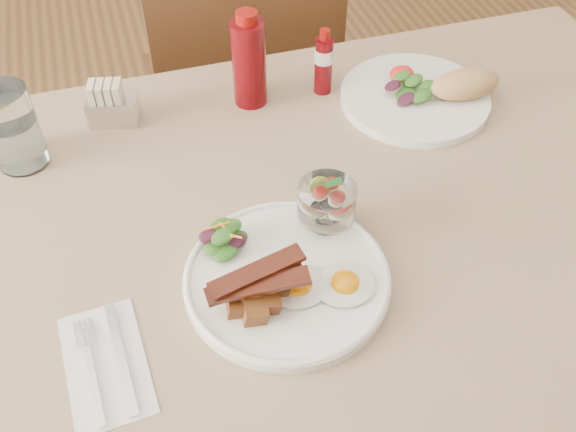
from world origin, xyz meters
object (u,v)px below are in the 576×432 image
main_plate (287,279)px  ketchup_bottle (249,62)px  table (338,247)px  chair_far (242,88)px  hot_sauce_bottle (324,62)px  second_plate (426,93)px  fruit_cup (327,201)px  sugar_caddy (111,106)px  water_glass (14,132)px

main_plate → ketchup_bottle: size_ratio=1.61×
table → chair_far: chair_far is taller
table → hot_sauce_bottle: (0.07, 0.30, 0.15)m
second_plate → hot_sauce_bottle: hot_sauce_bottle is taller
main_plate → ketchup_bottle: ketchup_bottle is taller
fruit_cup → ketchup_bottle: 0.34m
chair_far → sugar_caddy: bearing=-131.2°
chair_far → ketchup_bottle: size_ratio=5.34×
table → sugar_caddy: sugar_caddy is taller
fruit_cup → water_glass: bearing=145.1°
table → water_glass: water_glass is taller
water_glass → fruit_cup: bearing=-34.9°
table → water_glass: bearing=150.9°
fruit_cup → second_plate: 0.37m
fruit_cup → hot_sauce_bottle: (0.11, 0.33, -0.00)m
sugar_caddy → fruit_cup: bearing=-39.7°
main_plate → fruit_cup: fruit_cup is taller
table → chair_far: bearing=90.0°
fruit_cup → second_plate: size_ratio=0.30×
table → second_plate: second_plate is taller
table → ketchup_bottle: size_ratio=7.63×
table → sugar_caddy: (-0.30, 0.32, 0.12)m
ketchup_bottle → hot_sauce_bottle: 0.14m
second_plate → sugar_caddy: sugar_caddy is taller
main_plate → second_plate: bearing=41.8°
water_glass → second_plate: bearing=-3.6°
main_plate → hot_sauce_bottle: bearing=64.6°
chair_far → fruit_cup: size_ratio=11.03×
main_plate → hot_sauce_bottle: size_ratio=2.24×
ketchup_bottle → fruit_cup: bearing=-86.4°
ketchup_bottle → water_glass: size_ratio=1.27×
ketchup_bottle → second_plate: bearing=-17.5°
second_plate → hot_sauce_bottle: size_ratio=2.26×
main_plate → fruit_cup: 0.12m
table → second_plate: 0.33m
table → main_plate: 0.19m
chair_far → fruit_cup: 0.76m
ketchup_bottle → chair_far: bearing=80.3°
hot_sauce_bottle → fruit_cup: bearing=-108.6°
table → main_plate: main_plate is taller
hot_sauce_bottle → sugar_caddy: 0.38m
ketchup_bottle → water_glass: bearing=-172.6°
second_plate → sugar_caddy: (-0.54, 0.11, 0.01)m
chair_far → water_glass: 0.68m
second_plate → water_glass: water_glass is taller
sugar_caddy → second_plate: bearing=2.4°
chair_far → second_plate: bearing=-62.3°
hot_sauce_bottle → table: bearing=-103.6°
ketchup_bottle → hot_sauce_bottle: size_ratio=1.40×
fruit_cup → ketchup_bottle: bearing=93.6°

